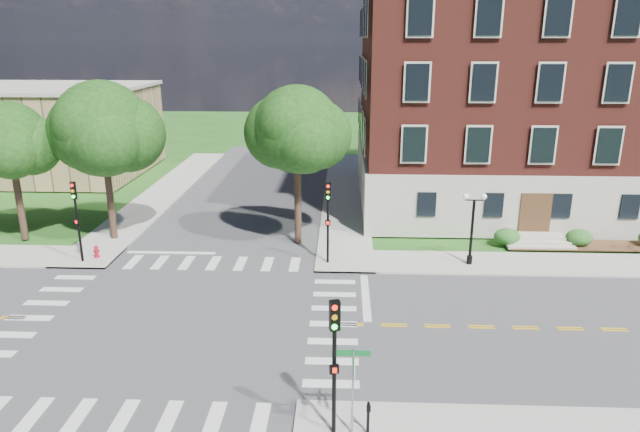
{
  "coord_description": "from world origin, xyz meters",
  "views": [
    {
      "loc": [
        7.57,
        -23.71,
        12.65
      ],
      "look_at": [
        6.31,
        6.59,
        3.2
      ],
      "focal_mm": 32.0,
      "sensor_mm": 36.0,
      "label": 1
    }
  ],
  "objects_px": {
    "street_sign_pole": "(353,375)",
    "fire_hydrant": "(97,252)",
    "traffic_signal_se": "(334,351)",
    "traffic_signal_nw": "(76,211)",
    "push_button_post": "(368,416)",
    "traffic_signal_ne": "(328,212)",
    "twin_lamp_west": "(472,225)"
  },
  "relations": [
    {
      "from": "twin_lamp_west",
      "to": "street_sign_pole",
      "type": "xyz_separation_m",
      "value": [
        -7.01,
        -15.23,
        -0.21
      ]
    },
    {
      "from": "traffic_signal_se",
      "to": "traffic_signal_ne",
      "type": "height_order",
      "value": "same"
    },
    {
      "from": "traffic_signal_nw",
      "to": "push_button_post",
      "type": "distance_m",
      "value": 22.03
    },
    {
      "from": "street_sign_pole",
      "to": "fire_hydrant",
      "type": "relative_size",
      "value": 4.13
    },
    {
      "from": "push_button_post",
      "to": "traffic_signal_ne",
      "type": "bearing_deg",
      "value": 96.64
    },
    {
      "from": "traffic_signal_nw",
      "to": "twin_lamp_west",
      "type": "bearing_deg",
      "value": 1.34
    },
    {
      "from": "traffic_signal_nw",
      "to": "fire_hydrant",
      "type": "xyz_separation_m",
      "value": [
        0.59,
        0.64,
        -2.72
      ]
    },
    {
      "from": "push_button_post",
      "to": "traffic_signal_nw",
      "type": "bearing_deg",
      "value": 137.76
    },
    {
      "from": "street_sign_pole",
      "to": "push_button_post",
      "type": "xyz_separation_m",
      "value": [
        0.52,
        -0.03,
        -1.51
      ]
    },
    {
      "from": "traffic_signal_ne",
      "to": "street_sign_pole",
      "type": "bearing_deg",
      "value": -85.29
    },
    {
      "from": "twin_lamp_west",
      "to": "push_button_post",
      "type": "distance_m",
      "value": 16.67
    },
    {
      "from": "traffic_signal_se",
      "to": "traffic_signal_nw",
      "type": "height_order",
      "value": "same"
    },
    {
      "from": "twin_lamp_west",
      "to": "fire_hydrant",
      "type": "bearing_deg",
      "value": 179.71
    },
    {
      "from": "traffic_signal_nw",
      "to": "street_sign_pole",
      "type": "relative_size",
      "value": 1.55
    },
    {
      "from": "street_sign_pole",
      "to": "push_button_post",
      "type": "relative_size",
      "value": 2.58
    },
    {
      "from": "traffic_signal_se",
      "to": "fire_hydrant",
      "type": "bearing_deg",
      "value": 133.4
    },
    {
      "from": "push_button_post",
      "to": "twin_lamp_west",
      "type": "bearing_deg",
      "value": 66.96
    },
    {
      "from": "street_sign_pole",
      "to": "traffic_signal_nw",
      "type": "bearing_deg",
      "value": 136.89
    },
    {
      "from": "traffic_signal_se",
      "to": "push_button_post",
      "type": "relative_size",
      "value": 4.0
    },
    {
      "from": "traffic_signal_ne",
      "to": "push_button_post",
      "type": "distance_m",
      "value": 15.41
    },
    {
      "from": "push_button_post",
      "to": "fire_hydrant",
      "type": "height_order",
      "value": "push_button_post"
    },
    {
      "from": "traffic_signal_se",
      "to": "fire_hydrant",
      "type": "xyz_separation_m",
      "value": [
        -14.49,
        15.33,
        -2.72
      ]
    },
    {
      "from": "traffic_signal_ne",
      "to": "traffic_signal_nw",
      "type": "bearing_deg",
      "value": -178.44
    },
    {
      "from": "traffic_signal_nw",
      "to": "twin_lamp_west",
      "type": "distance_m",
      "value": 22.72
    },
    {
      "from": "traffic_signal_se",
      "to": "fire_hydrant",
      "type": "relative_size",
      "value": 6.4
    },
    {
      "from": "traffic_signal_se",
      "to": "traffic_signal_nw",
      "type": "relative_size",
      "value": 1.0
    },
    {
      "from": "street_sign_pole",
      "to": "fire_hydrant",
      "type": "distance_m",
      "value": 21.61
    },
    {
      "from": "traffic_signal_se",
      "to": "push_button_post",
      "type": "bearing_deg",
      "value": -2.08
    },
    {
      "from": "traffic_signal_ne",
      "to": "push_button_post",
      "type": "height_order",
      "value": "traffic_signal_ne"
    },
    {
      "from": "traffic_signal_se",
      "to": "fire_hydrant",
      "type": "distance_m",
      "value": 21.27
    },
    {
      "from": "fire_hydrant",
      "to": "traffic_signal_se",
      "type": "bearing_deg",
      "value": -46.6
    },
    {
      "from": "traffic_signal_se",
      "to": "street_sign_pole",
      "type": "xyz_separation_m",
      "value": [
        0.61,
        -0.01,
        -0.88
      ]
    }
  ]
}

